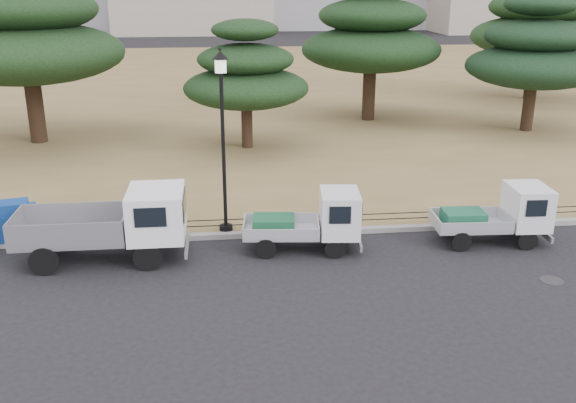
{
  "coord_description": "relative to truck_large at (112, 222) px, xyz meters",
  "views": [
    {
      "loc": [
        -1.88,
        -15.32,
        7.35
      ],
      "look_at": [
        0.0,
        2.0,
        1.3
      ],
      "focal_mm": 40.0,
      "sensor_mm": 36.0,
      "label": 1
    }
  ],
  "objects": [
    {
      "name": "street_lamp",
      "position": [
        3.09,
        1.5,
        2.65
      ],
      "size": [
        0.48,
        0.48,
        5.32
      ],
      "color": "black",
      "rests_on": "lawn"
    },
    {
      "name": "truck_kei_rear",
      "position": [
        11.04,
        0.06,
        -0.25
      ],
      "size": [
        3.32,
        1.56,
        1.7
      ],
      "rotation": [
        0.0,
        0.0,
        -0.05
      ],
      "color": "black",
      "rests_on": "ground"
    },
    {
      "name": "pine_center_right",
      "position": [
        11.03,
        17.0,
        3.55
      ],
      "size": [
        7.32,
        7.32,
        7.76
      ],
      "color": "black",
      "rests_on": "lawn"
    },
    {
      "name": "manhole",
      "position": [
        11.39,
        -2.6,
        -1.09
      ],
      "size": [
        0.6,
        0.6,
        0.01
      ],
      "primitive_type": "cylinder",
      "color": "#2D2D30",
      "rests_on": "ground"
    },
    {
      "name": "pine_center_left",
      "position": [
        4.23,
        11.58,
        2.3
      ],
      "size": [
        5.54,
        5.54,
        5.63
      ],
      "color": "black",
      "rests_on": "lawn"
    },
    {
      "name": "tarp_pile",
      "position": [
        -3.32,
        1.67,
        -0.5
      ],
      "size": [
        1.92,
        1.58,
        1.12
      ],
      "rotation": [
        0.0,
        0.0,
        0.22
      ],
      "color": "navy",
      "rests_on": "lawn"
    },
    {
      "name": "curb",
      "position": [
        4.89,
        1.2,
        -1.02
      ],
      "size": [
        120.0,
        0.25,
        0.16
      ],
      "primitive_type": "cube",
      "color": "gray",
      "rests_on": "ground"
    },
    {
      "name": "pine_east_near",
      "position": [
        18.35,
        13.51,
        2.89
      ],
      "size": [
        6.58,
        6.58,
        6.64
      ],
      "color": "black",
      "rests_on": "lawn"
    },
    {
      "name": "ground",
      "position": [
        4.89,
        -1.4,
        -1.1
      ],
      "size": [
        220.0,
        220.0,
        0.0
      ],
      "primitive_type": "plane",
      "color": "black"
    },
    {
      "name": "pipe_fence",
      "position": [
        4.89,
        1.35,
        -0.66
      ],
      "size": [
        38.0,
        0.04,
        0.4
      ],
      "color": "black",
      "rests_on": "lawn"
    },
    {
      "name": "pine_west_near",
      "position": [
        -5.42,
        13.69,
        3.98
      ],
      "size": [
        8.55,
        8.55,
        8.55
      ],
      "color": "black",
      "rests_on": "lawn"
    },
    {
      "name": "truck_kei_front",
      "position": [
        5.5,
        0.1,
        -0.24
      ],
      "size": [
        3.38,
        1.69,
        1.73
      ],
      "rotation": [
        0.0,
        0.0,
        -0.1
      ],
      "color": "black",
      "rests_on": "ground"
    },
    {
      "name": "pine_east_far",
      "position": [
        22.73,
        22.27,
        3.7
      ],
      "size": [
        8.01,
        8.01,
        8.05
      ],
      "color": "black",
      "rests_on": "lawn"
    },
    {
      "name": "lawn",
      "position": [
        4.89,
        29.2,
        -1.02
      ],
      "size": [
        120.0,
        56.0,
        0.15
      ],
      "primitive_type": "cube",
      "color": "olive",
      "rests_on": "ground"
    },
    {
      "name": "truck_large",
      "position": [
        0.0,
        0.0,
        0.0
      ],
      "size": [
        4.54,
        1.84,
        1.98
      ],
      "rotation": [
        0.0,
        0.0,
        0.0
      ],
      "color": "black",
      "rests_on": "ground"
    }
  ]
}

